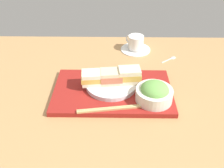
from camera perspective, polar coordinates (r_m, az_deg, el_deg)
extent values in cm
cube|color=tan|center=(97.16, -3.30, -3.36)|extent=(140.00, 100.00, 3.00)
cube|color=maroon|center=(96.77, 0.17, -1.64)|extent=(44.12, 26.77, 1.84)
cylinder|color=silver|center=(97.48, -0.18, -0.02)|extent=(19.36, 19.36, 1.69)
cube|color=#EFE5C1|center=(96.37, -4.25, 0.54)|extent=(8.43, 6.44, 1.47)
cube|color=gold|center=(95.38, -4.30, 1.38)|extent=(9.04, 6.54, 1.97)
cube|color=#EFE5C1|center=(94.41, -4.35, 2.24)|extent=(8.43, 6.44, 1.47)
cube|color=beige|center=(96.60, -0.19, 0.70)|extent=(8.43, 6.44, 1.33)
cube|color=#CC6B4C|center=(95.51, -0.19, 1.62)|extent=(8.51, 6.69, 2.45)
cube|color=beige|center=(94.46, -0.19, 2.57)|extent=(8.43, 6.44, 1.33)
cube|color=beige|center=(97.18, 3.85, 0.97)|extent=(8.43, 6.44, 1.65)
cube|color=gold|center=(96.02, 3.90, 1.96)|extent=(8.84, 6.55, 2.42)
cube|color=beige|center=(94.89, 3.95, 2.98)|extent=(8.43, 6.44, 1.65)
cylinder|color=silver|center=(91.21, 9.31, -2.38)|extent=(13.02, 13.02, 4.54)
ellipsoid|color=#6BA84C|center=(89.83, 9.45, -1.25)|extent=(9.83, 9.83, 5.41)
cube|color=tan|center=(87.06, -0.27, -5.65)|extent=(22.79, 4.07, 0.70)
cube|color=tan|center=(87.55, -0.33, -5.37)|extent=(22.79, 4.07, 0.70)
cylinder|color=white|center=(126.34, 5.24, 7.74)|extent=(14.29, 14.29, 0.80)
cylinder|color=white|center=(124.66, 5.33, 9.20)|extent=(7.27, 7.27, 6.43)
cylinder|color=black|center=(123.42, 5.40, 10.36)|extent=(6.69, 6.69, 0.40)
torus|color=white|center=(127.09, 3.86, 9.83)|extent=(3.72, 3.63, 4.40)
cube|color=silver|center=(119.83, 12.22, 5.24)|extent=(6.19, 4.98, 0.50)
ellipsoid|color=silver|center=(122.30, 13.42, 5.82)|extent=(3.44, 3.30, 0.80)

